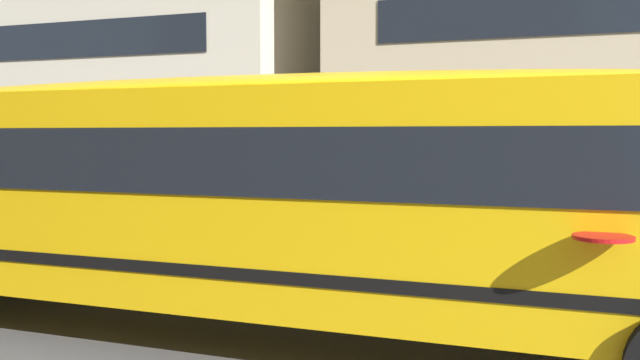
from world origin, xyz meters
name	(u,v)px	position (x,y,z in m)	size (l,w,h in m)	color
ground_plane	(233,295)	(0.00, 0.00, 0.00)	(400.00, 400.00, 0.00)	#4C4C4F
sidewalk_far	(372,227)	(0.00, 7.35, 0.01)	(120.00, 3.00, 0.01)	gray
lane_centreline	(233,295)	(0.00, 0.00, 0.00)	(110.00, 0.16, 0.01)	silver
school_bus	(278,183)	(1.35, -1.55, 1.70)	(12.81, 3.17, 2.85)	yellow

